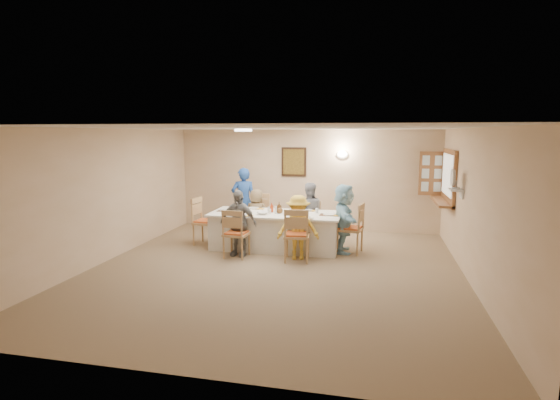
% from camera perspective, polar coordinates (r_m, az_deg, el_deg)
% --- Properties ---
extents(ground, '(7.00, 7.00, 0.00)m').
position_cam_1_polar(ground, '(7.83, -0.77, -9.20)').
color(ground, '#82694A').
extents(room_walls, '(7.00, 7.00, 7.00)m').
position_cam_1_polar(room_walls, '(7.51, -0.80, 1.86)').
color(room_walls, '#D2AF86').
rests_on(room_walls, ground).
extents(wall_picture, '(0.62, 0.05, 0.72)m').
position_cam_1_polar(wall_picture, '(10.93, 1.81, 5.01)').
color(wall_picture, black).
rests_on(wall_picture, room_walls).
extents(wall_sconce, '(0.26, 0.09, 0.18)m').
position_cam_1_polar(wall_sconce, '(10.74, 8.14, 5.93)').
color(wall_sconce, white).
rests_on(wall_sconce, room_walls).
extents(ceiling_light, '(0.36, 0.36, 0.05)m').
position_cam_1_polar(ceiling_light, '(9.16, -4.82, 9.07)').
color(ceiling_light, white).
rests_on(ceiling_light, room_walls).
extents(serving_hatch, '(0.06, 1.50, 1.15)m').
position_cam_1_polar(serving_hatch, '(9.82, 21.20, 2.82)').
color(serving_hatch, brown).
rests_on(serving_hatch, room_walls).
extents(hatch_sill, '(0.30, 1.50, 0.05)m').
position_cam_1_polar(hatch_sill, '(9.86, 20.34, -0.19)').
color(hatch_sill, brown).
rests_on(hatch_sill, room_walls).
extents(shutter_door, '(0.55, 0.04, 1.00)m').
position_cam_1_polar(shutter_door, '(10.53, 19.18, 3.29)').
color(shutter_door, brown).
rests_on(shutter_door, room_walls).
extents(fan_shelf, '(0.22, 0.36, 0.03)m').
position_cam_1_polar(fan_shelf, '(8.49, 21.99, 1.25)').
color(fan_shelf, white).
rests_on(fan_shelf, room_walls).
extents(desk_fan, '(0.30, 0.30, 0.28)m').
position_cam_1_polar(desk_fan, '(8.47, 21.85, 2.26)').
color(desk_fan, '#A5A5A8').
rests_on(desk_fan, fan_shelf).
extents(dining_table, '(2.71, 1.15, 0.76)m').
position_cam_1_polar(dining_table, '(9.20, -0.59, -4.02)').
color(dining_table, white).
rests_on(dining_table, ground).
extents(chair_back_left, '(0.49, 0.49, 1.03)m').
position_cam_1_polar(chair_back_left, '(10.08, -2.90, -2.13)').
color(chair_back_left, tan).
rests_on(chair_back_left, ground).
extents(chair_back_right, '(0.51, 0.51, 0.90)m').
position_cam_1_polar(chair_back_right, '(9.85, 3.87, -2.78)').
color(chair_back_right, tan).
rests_on(chair_back_right, ground).
extents(chair_front_left, '(0.50, 0.50, 0.97)m').
position_cam_1_polar(chair_front_left, '(8.58, -5.71, -4.29)').
color(chair_front_left, tan).
rests_on(chair_front_left, ground).
extents(chair_front_right, '(0.55, 0.55, 1.03)m').
position_cam_1_polar(chair_front_right, '(8.29, 2.22, -4.49)').
color(chair_front_right, tan).
rests_on(chair_front_right, ground).
extents(chair_left_end, '(0.54, 0.54, 1.03)m').
position_cam_1_polar(chair_left_end, '(9.63, -9.62, -2.73)').
color(chair_left_end, tan).
rests_on(chair_left_end, ground).
extents(chair_right_end, '(0.57, 0.57, 1.03)m').
position_cam_1_polar(chair_right_end, '(8.96, 9.14, -3.60)').
color(chair_right_end, tan).
rests_on(chair_right_end, ground).
extents(diner_back_left, '(0.59, 0.40, 1.16)m').
position_cam_1_polar(diner_back_left, '(9.95, -3.08, -1.88)').
color(diner_back_left, brown).
rests_on(diner_back_left, ground).
extents(diner_back_right, '(0.85, 0.76, 1.34)m').
position_cam_1_polar(diner_back_right, '(9.69, 3.78, -1.65)').
color(diner_back_right, '#90909B').
rests_on(diner_back_right, ground).
extents(diner_front_left, '(0.85, 0.51, 1.31)m').
position_cam_1_polar(diner_front_left, '(8.66, -5.48, -3.00)').
color(diner_front_left, gray).
rests_on(diner_front_left, ground).
extents(diner_front_right, '(0.96, 0.74, 1.25)m').
position_cam_1_polar(diner_front_right, '(8.38, 2.37, -3.60)').
color(diner_front_right, yellow).
rests_on(diner_front_right, ground).
extents(diner_right_end, '(1.41, 0.76, 1.41)m').
position_cam_1_polar(diner_right_end, '(8.93, 8.33, -2.39)').
color(diner_right_end, '#A7DEF4').
rests_on(diner_right_end, ground).
extents(caregiver, '(0.82, 0.74, 1.60)m').
position_cam_1_polar(caregiver, '(10.48, -4.78, -0.13)').
color(caregiver, '#1F4696').
rests_on(caregiver, ground).
extents(placemat_fl, '(0.34, 0.26, 0.01)m').
position_cam_1_polar(placemat_fl, '(8.88, -4.98, -2.00)').
color(placemat_fl, '#472B19').
rests_on(placemat_fl, dining_table).
extents(plate_fl, '(0.23, 0.23, 0.01)m').
position_cam_1_polar(plate_fl, '(8.88, -4.98, -1.93)').
color(plate_fl, white).
rests_on(plate_fl, dining_table).
extents(napkin_fl, '(0.14, 0.14, 0.01)m').
position_cam_1_polar(napkin_fl, '(8.78, -3.95, -2.06)').
color(napkin_fl, gold).
rests_on(napkin_fl, dining_table).
extents(placemat_fr, '(0.36, 0.27, 0.01)m').
position_cam_1_polar(placemat_fr, '(8.60, 2.68, -2.32)').
color(placemat_fr, '#472B19').
rests_on(placemat_fr, dining_table).
extents(plate_fr, '(0.23, 0.23, 0.01)m').
position_cam_1_polar(plate_fr, '(8.60, 2.68, -2.26)').
color(plate_fr, white).
rests_on(plate_fr, dining_table).
extents(napkin_fr, '(0.15, 0.15, 0.01)m').
position_cam_1_polar(napkin_fr, '(8.53, 3.82, -2.39)').
color(napkin_fr, gold).
rests_on(napkin_fr, dining_table).
extents(placemat_bl, '(0.32, 0.24, 0.01)m').
position_cam_1_polar(placemat_bl, '(9.67, -3.50, -1.09)').
color(placemat_bl, '#472B19').
rests_on(placemat_bl, dining_table).
extents(plate_bl, '(0.24, 0.24, 0.02)m').
position_cam_1_polar(plate_bl, '(9.67, -3.50, -1.03)').
color(plate_bl, white).
rests_on(plate_bl, dining_table).
extents(napkin_bl, '(0.14, 0.14, 0.01)m').
position_cam_1_polar(napkin_bl, '(9.58, -2.54, -1.14)').
color(napkin_bl, gold).
rests_on(napkin_bl, dining_table).
extents(placemat_br, '(0.33, 0.24, 0.01)m').
position_cam_1_polar(placemat_br, '(9.42, 3.54, -1.36)').
color(placemat_br, '#472B19').
rests_on(placemat_br, dining_table).
extents(plate_br, '(0.24, 0.24, 0.01)m').
position_cam_1_polar(plate_br, '(9.42, 3.54, -1.30)').
color(plate_br, white).
rests_on(plate_br, dining_table).
extents(napkin_br, '(0.13, 0.13, 0.01)m').
position_cam_1_polar(napkin_br, '(9.34, 4.59, -1.41)').
color(napkin_br, gold).
rests_on(napkin_br, dining_table).
extents(placemat_le, '(0.34, 0.25, 0.01)m').
position_cam_1_polar(placemat_le, '(9.43, -7.12, -1.40)').
color(placemat_le, '#472B19').
rests_on(placemat_le, dining_table).
extents(plate_le, '(0.25, 0.25, 0.02)m').
position_cam_1_polar(plate_le, '(9.43, -7.12, -1.34)').
color(plate_le, white).
rests_on(plate_le, dining_table).
extents(napkin_le, '(0.15, 0.15, 0.01)m').
position_cam_1_polar(napkin_le, '(9.32, -6.18, -1.46)').
color(napkin_le, gold).
rests_on(napkin_le, dining_table).
extents(placemat_re, '(0.38, 0.28, 0.01)m').
position_cam_1_polar(placemat_re, '(8.94, 6.42, -1.94)').
color(placemat_re, '#472B19').
rests_on(placemat_re, dining_table).
extents(plate_re, '(0.24, 0.24, 0.02)m').
position_cam_1_polar(plate_re, '(8.94, 6.42, -1.88)').
color(plate_re, white).
rests_on(plate_re, dining_table).
extents(napkin_re, '(0.15, 0.15, 0.01)m').
position_cam_1_polar(napkin_re, '(8.88, 7.55, -2.00)').
color(napkin_re, gold).
rests_on(napkin_re, dining_table).
extents(teacup_a, '(0.13, 0.13, 0.08)m').
position_cam_1_polar(teacup_a, '(9.02, -5.98, -1.62)').
color(teacup_a, white).
rests_on(teacup_a, dining_table).
extents(teacup_b, '(0.12, 0.12, 0.08)m').
position_cam_1_polar(teacup_b, '(9.58, 2.37, -0.94)').
color(teacup_b, white).
rests_on(teacup_b, dining_table).
extents(bowl_a, '(0.31, 0.31, 0.06)m').
position_cam_1_polar(bowl_a, '(8.96, -2.29, -1.71)').
color(bowl_a, white).
rests_on(bowl_a, dining_table).
extents(bowl_b, '(0.32, 0.32, 0.06)m').
position_cam_1_polar(bowl_b, '(9.27, 1.80, -1.34)').
color(bowl_b, white).
rests_on(bowl_b, dining_table).
extents(condiment_ketchup, '(0.11, 0.11, 0.21)m').
position_cam_1_polar(condiment_ketchup, '(9.17, -1.10, -0.99)').
color(condiment_ketchup, '#BD3610').
rests_on(condiment_ketchup, dining_table).
extents(condiment_brown, '(0.15, 0.15, 0.22)m').
position_cam_1_polar(condiment_brown, '(9.14, -0.12, -0.96)').
color(condiment_brown, brown).
rests_on(condiment_brown, dining_table).
extents(condiment_malt, '(0.15, 0.15, 0.17)m').
position_cam_1_polar(condiment_malt, '(9.07, -0.02, -1.22)').
color(condiment_malt, brown).
rests_on(condiment_malt, dining_table).
extents(drinking_glass, '(0.07, 0.07, 0.11)m').
position_cam_1_polar(drinking_glass, '(9.20, -1.43, -1.26)').
color(drinking_glass, silver).
rests_on(drinking_glass, dining_table).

